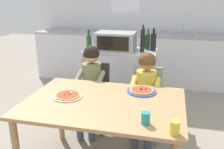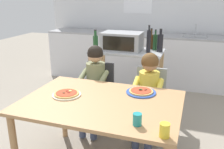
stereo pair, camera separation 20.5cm
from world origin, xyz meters
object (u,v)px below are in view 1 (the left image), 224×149
at_px(kitchen_island_cart, 121,72).
at_px(dining_chair_right, 146,97).
at_px(pizza_plate_blue_rimmed, 142,91).
at_px(drinking_cup_yellow, 175,128).
at_px(toaster_oven, 116,41).
at_px(child_in_yellow_shirt, 145,87).
at_px(child_in_olive_shirt, 90,80).
at_px(bottle_squat_spirits, 148,41).
at_px(bottle_brown_beer, 153,42).
at_px(pizza_plate_cream, 68,96).
at_px(bottle_slim_sauce, 89,42).
at_px(dining_chair_left, 94,91).
at_px(dining_table, 104,110).
at_px(drinking_cup_teal, 146,118).
at_px(bottle_clear_vinegar, 142,41).
at_px(bottle_tall_green_wine, 144,41).

distance_m(kitchen_island_cart, dining_chair_right, 0.65).
bearing_deg(pizza_plate_blue_rimmed, drinking_cup_yellow, -65.97).
height_order(toaster_oven, child_in_yellow_shirt, toaster_oven).
bearing_deg(child_in_olive_shirt, bottle_squat_spirits, 51.72).
relative_size(bottle_brown_beer, pizza_plate_cream, 1.10).
height_order(bottle_brown_beer, dining_chair_right, bottle_brown_beer).
bearing_deg(bottle_slim_sauce, pizza_plate_cream, -81.74).
distance_m(dining_chair_left, child_in_yellow_shirt, 0.68).
distance_m(toaster_oven, child_in_yellow_shirt, 0.85).
xyz_separation_m(toaster_oven, dining_table, (0.18, -1.24, -0.39)).
height_order(bottle_slim_sauce, dining_chair_right, bottle_slim_sauce).
relative_size(dining_chair_left, child_in_olive_shirt, 0.78).
relative_size(toaster_oven, drinking_cup_teal, 5.69).
height_order(bottle_clear_vinegar, child_in_yellow_shirt, bottle_clear_vinegar).
bearing_deg(pizza_plate_cream, bottle_brown_beer, 63.32).
distance_m(bottle_slim_sauce, drinking_cup_teal, 1.71).
xyz_separation_m(bottle_slim_sauce, drinking_cup_yellow, (1.11, -1.52, -0.24)).
height_order(bottle_squat_spirits, child_in_olive_shirt, bottle_squat_spirits).
height_order(bottle_tall_green_wine, dining_table, bottle_tall_green_wine).
xyz_separation_m(pizza_plate_blue_rimmed, drinking_cup_yellow, (0.31, -0.69, 0.04)).
height_order(bottle_brown_beer, dining_table, bottle_brown_beer).
xyz_separation_m(bottle_squat_spirits, dining_chair_left, (-0.57, -0.61, -0.54)).
distance_m(dining_chair_left, dining_chair_right, 0.64).
height_order(toaster_oven, pizza_plate_cream, toaster_oven).
relative_size(bottle_clear_vinegar, pizza_plate_cream, 1.30).
bearing_deg(dining_chair_left, kitchen_island_cart, 63.66).
xyz_separation_m(child_in_yellow_shirt, drinking_cup_yellow, (0.31, -1.04, 0.12)).
distance_m(toaster_oven, bottle_clear_vinegar, 0.36).
bearing_deg(bottle_brown_beer, bottle_tall_green_wine, 134.92).
relative_size(pizza_plate_cream, pizza_plate_blue_rimmed, 0.94).
distance_m(bottle_squat_spirits, dining_chair_right, 0.83).
bearing_deg(bottle_slim_sauce, child_in_olive_shirt, -70.75).
xyz_separation_m(bottle_squat_spirits, dining_table, (-0.23, -1.39, -0.38)).
height_order(kitchen_island_cart, dining_table, kitchen_island_cart).
xyz_separation_m(toaster_oven, drinking_cup_teal, (0.58, -1.55, -0.25)).
bearing_deg(drinking_cup_teal, dining_chair_left, 124.42).
relative_size(bottle_slim_sauce, drinking_cup_teal, 3.01).
xyz_separation_m(bottle_tall_green_wine, dining_chair_left, (-0.51, -0.68, -0.53)).
bearing_deg(pizza_plate_cream, bottle_slim_sauce, 98.26).
xyz_separation_m(dining_chair_left, child_in_yellow_shirt, (0.64, -0.14, 0.17)).
distance_m(toaster_oven, drinking_cup_yellow, 1.84).
bearing_deg(bottle_squat_spirits, kitchen_island_cart, -158.19).
bearing_deg(bottle_tall_green_wine, child_in_olive_shirt, -122.51).
distance_m(toaster_oven, dining_table, 1.31).
distance_m(bottle_brown_beer, child_in_olive_shirt, 0.99).
height_order(child_in_yellow_shirt, pizza_plate_blue_rimmed, child_in_yellow_shirt).
xyz_separation_m(bottle_brown_beer, dining_chair_left, (-0.65, -0.53, -0.55)).
bearing_deg(bottle_clear_vinegar, drinking_cup_teal, -81.64).
height_order(bottle_clear_vinegar, dining_chair_left, bottle_clear_vinegar).
relative_size(bottle_tall_green_wine, drinking_cup_yellow, 2.79).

